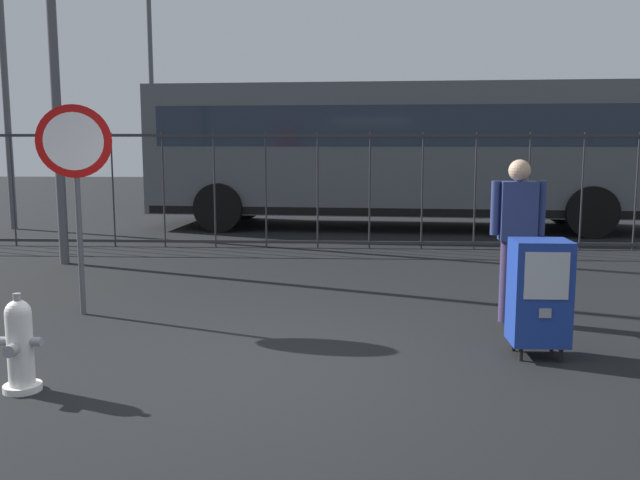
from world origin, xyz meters
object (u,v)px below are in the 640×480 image
(street_light_near_left, at_px, (151,77))
(bus_near, at_px, (401,148))
(pedestrian, at_px, (517,231))
(fire_hydrant, at_px, (20,345))
(stop_sign, at_px, (76,165))
(newspaper_box_primary, at_px, (539,292))

(street_light_near_left, bearing_deg, bus_near, -37.92)
(pedestrian, relative_size, street_light_near_left, 0.27)
(fire_hydrant, xyz_separation_m, stop_sign, (-0.44, 2.27, 1.25))
(pedestrian, relative_size, bus_near, 0.16)
(fire_hydrant, distance_m, stop_sign, 2.63)
(stop_sign, xyz_separation_m, pedestrian, (4.57, -0.07, -0.65))
(street_light_near_left, bearing_deg, pedestrian, -60.17)
(stop_sign, bearing_deg, bus_near, 63.40)
(fire_hydrant, xyz_separation_m, pedestrian, (4.13, 2.21, 0.60))
(stop_sign, distance_m, bus_near, 8.71)
(newspaper_box_primary, distance_m, pedestrian, 1.23)
(newspaper_box_primary, bearing_deg, stop_sign, 164.71)
(newspaper_box_primary, distance_m, stop_sign, 4.78)
(newspaper_box_primary, distance_m, street_light_near_left, 16.56)
(bus_near, bearing_deg, newspaper_box_primary, -82.21)
(stop_sign, bearing_deg, newspaper_box_primary, -15.29)
(stop_sign, bearing_deg, pedestrian, -0.83)
(pedestrian, height_order, street_light_near_left, street_light_near_left)
(newspaper_box_primary, distance_m, bus_near, 9.11)
(fire_hydrant, height_order, street_light_near_left, street_light_near_left)
(newspaper_box_primary, xyz_separation_m, stop_sign, (-4.51, 1.23, 1.03))
(stop_sign, distance_m, pedestrian, 4.62)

